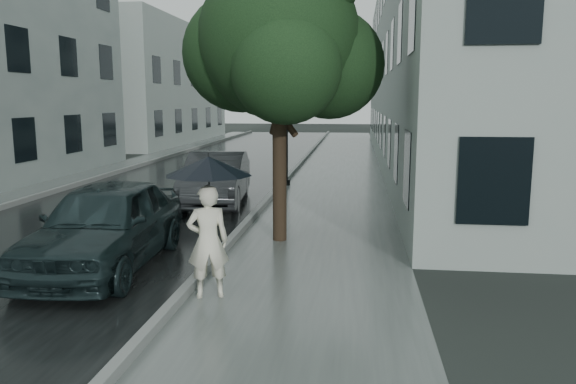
# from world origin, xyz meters

# --- Properties ---
(ground) EXTENTS (120.00, 120.00, 0.00)m
(ground) POSITION_xyz_m (0.00, 0.00, 0.00)
(ground) COLOR black
(ground) RESTS_ON ground
(sidewalk) EXTENTS (3.50, 60.00, 0.01)m
(sidewalk) POSITION_xyz_m (0.25, 12.00, 0.00)
(sidewalk) COLOR slate
(sidewalk) RESTS_ON ground
(kerb_near) EXTENTS (0.15, 60.00, 0.15)m
(kerb_near) POSITION_xyz_m (-1.57, 12.00, 0.07)
(kerb_near) COLOR slate
(kerb_near) RESTS_ON ground
(asphalt_road) EXTENTS (6.85, 60.00, 0.00)m
(asphalt_road) POSITION_xyz_m (-5.08, 12.00, 0.00)
(asphalt_road) COLOR black
(asphalt_road) RESTS_ON ground
(kerb_far) EXTENTS (0.15, 60.00, 0.15)m
(kerb_far) POSITION_xyz_m (-8.57, 12.00, 0.07)
(kerb_far) COLOR slate
(kerb_far) RESTS_ON ground
(sidewalk_far) EXTENTS (1.70, 60.00, 0.01)m
(sidewalk_far) POSITION_xyz_m (-9.50, 12.00, 0.00)
(sidewalk_far) COLOR #4C5451
(sidewalk_far) RESTS_ON ground
(building_near) EXTENTS (7.02, 36.00, 9.00)m
(building_near) POSITION_xyz_m (5.47, 19.50, 4.50)
(building_near) COLOR gray
(building_near) RESTS_ON ground
(building_far_b) EXTENTS (7.02, 18.00, 8.00)m
(building_far_b) POSITION_xyz_m (-13.77, 30.00, 4.00)
(building_far_b) COLOR gray
(building_far_b) RESTS_ON ground
(pedestrian) EXTENTS (0.73, 0.59, 1.72)m
(pedestrian) POSITION_xyz_m (-1.20, -0.33, 0.87)
(pedestrian) COLOR silver
(pedestrian) RESTS_ON sidewalk
(umbrella) EXTENTS (1.59, 1.59, 1.26)m
(umbrella) POSITION_xyz_m (-1.16, -0.35, 2.01)
(umbrella) COLOR black
(umbrella) RESTS_ON ground
(street_tree) EXTENTS (4.26, 3.87, 6.31)m
(street_tree) POSITION_xyz_m (-0.61, 3.38, 4.23)
(street_tree) COLOR #332619
(street_tree) RESTS_ON ground
(lamp_post) EXTENTS (0.83, 0.43, 5.41)m
(lamp_post) POSITION_xyz_m (-1.59, 10.93, 3.08)
(lamp_post) COLOR black
(lamp_post) RESTS_ON ground
(car_near) EXTENTS (2.02, 4.61, 1.55)m
(car_near) POSITION_xyz_m (-3.40, 0.94, 0.78)
(car_near) COLOR black
(car_near) RESTS_ON ground
(car_far) EXTENTS (2.02, 4.59, 1.47)m
(car_far) POSITION_xyz_m (-2.98, 7.19, 0.74)
(car_far) COLOR #272A2C
(car_far) RESTS_ON ground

